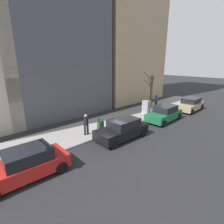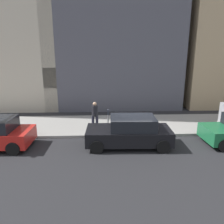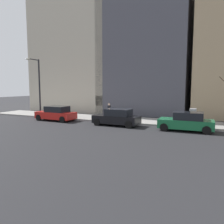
{
  "view_description": "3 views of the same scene",
  "coord_description": "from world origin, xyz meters",
  "px_view_note": "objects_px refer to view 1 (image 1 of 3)",
  "views": [
    {
      "loc": [
        -9.57,
        9.4,
        5.69
      ],
      "look_at": [
        0.64,
        -0.18,
        1.6
      ],
      "focal_mm": 28.0,
      "sensor_mm": 36.0,
      "label": 1
    },
    {
      "loc": [
        -11.35,
        1.75,
        4.57
      ],
      "look_at": [
        1.7,
        1.16,
        1.01
      ],
      "focal_mm": 35.0,
      "sensor_mm": 36.0,
      "label": 2
    },
    {
      "loc": [
        -19.2,
        -7.3,
        3.48
      ],
      "look_at": [
        -0.06,
        1.38,
        1.08
      ],
      "focal_mm": 35.0,
      "sensor_mm": 36.0,
      "label": 3
    }
  ],
  "objects_px": {
    "parked_car_red": "(25,164)",
    "bare_tree": "(151,90)",
    "parking_meter": "(98,124)",
    "office_tower_left": "(117,6)",
    "office_block_center": "(42,39)",
    "pedestrian_near_meter": "(156,99)",
    "parked_car_tan": "(190,104)",
    "trash_bin": "(101,125)",
    "utility_box": "(146,107)",
    "pedestrian_midblock": "(86,123)",
    "parked_car_black": "(122,129)",
    "parked_car_green": "(164,114)"
  },
  "relations": [
    {
      "from": "parked_car_red",
      "to": "trash_bin",
      "type": "xyz_separation_m",
      "value": [
        1.94,
        -6.48,
        -0.14
      ]
    },
    {
      "from": "office_tower_left",
      "to": "office_block_center",
      "type": "relative_size",
      "value": 1.67
    },
    {
      "from": "office_tower_left",
      "to": "bare_tree",
      "type": "bearing_deg",
      "value": 165.81
    },
    {
      "from": "trash_bin",
      "to": "pedestrian_midblock",
      "type": "distance_m",
      "value": 1.43
    },
    {
      "from": "bare_tree",
      "to": "pedestrian_near_meter",
      "type": "bearing_deg",
      "value": -112.56
    },
    {
      "from": "parked_car_red",
      "to": "pedestrian_midblock",
      "type": "distance_m",
      "value": 5.55
    },
    {
      "from": "trash_bin",
      "to": "parked_car_black",
      "type": "bearing_deg",
      "value": -167.27
    },
    {
      "from": "parked_car_red",
      "to": "bare_tree",
      "type": "relative_size",
      "value": 0.98
    },
    {
      "from": "parked_car_red",
      "to": "parking_meter",
      "type": "distance_m",
      "value": 6.09
    },
    {
      "from": "parked_car_red",
      "to": "utility_box",
      "type": "distance_m",
      "value": 13.45
    },
    {
      "from": "parked_car_red",
      "to": "office_block_center",
      "type": "xyz_separation_m",
      "value": [
        12.04,
        -6.59,
        7.31
      ]
    },
    {
      "from": "utility_box",
      "to": "trash_bin",
      "type": "bearing_deg",
      "value": 93.38
    },
    {
      "from": "parked_car_green",
      "to": "utility_box",
      "type": "distance_m",
      "value": 2.44
    },
    {
      "from": "bare_tree",
      "to": "office_tower_left",
      "type": "bearing_deg",
      "value": -14.19
    },
    {
      "from": "bare_tree",
      "to": "office_block_center",
      "type": "bearing_deg",
      "value": 48.35
    },
    {
      "from": "parked_car_red",
      "to": "pedestrian_near_meter",
      "type": "bearing_deg",
      "value": -76.97
    },
    {
      "from": "trash_bin",
      "to": "bare_tree",
      "type": "bearing_deg",
      "value": -79.68
    },
    {
      "from": "office_tower_left",
      "to": "pedestrian_near_meter",
      "type": "bearing_deg",
      "value": 171.24
    },
    {
      "from": "parked_car_green",
      "to": "pedestrian_midblock",
      "type": "distance_m",
      "value": 8.11
    },
    {
      "from": "bare_tree",
      "to": "pedestrian_near_meter",
      "type": "relative_size",
      "value": 2.61
    },
    {
      "from": "pedestrian_midblock",
      "to": "office_tower_left",
      "type": "relative_size",
      "value": 0.06
    },
    {
      "from": "trash_bin",
      "to": "pedestrian_near_meter",
      "type": "bearing_deg",
      "value": -82.18
    },
    {
      "from": "pedestrian_midblock",
      "to": "utility_box",
      "type": "bearing_deg",
      "value": 10.88
    },
    {
      "from": "parking_meter",
      "to": "pedestrian_midblock",
      "type": "bearing_deg",
      "value": 52.78
    },
    {
      "from": "office_tower_left",
      "to": "office_block_center",
      "type": "xyz_separation_m",
      "value": [
        0.1,
        11.5,
        -5.38
      ]
    },
    {
      "from": "bare_tree",
      "to": "office_tower_left",
      "type": "distance_m",
      "value": 14.03
    },
    {
      "from": "parking_meter",
      "to": "bare_tree",
      "type": "distance_m",
      "value": 10.41
    },
    {
      "from": "pedestrian_near_meter",
      "to": "parking_meter",
      "type": "bearing_deg",
      "value": -170.56
    },
    {
      "from": "parked_car_black",
      "to": "pedestrian_midblock",
      "type": "relative_size",
      "value": 2.56
    },
    {
      "from": "parking_meter",
      "to": "utility_box",
      "type": "bearing_deg",
      "value": -83.4
    },
    {
      "from": "pedestrian_near_meter",
      "to": "office_tower_left",
      "type": "height_order",
      "value": "office_tower_left"
    },
    {
      "from": "parked_car_green",
      "to": "parked_car_black",
      "type": "distance_m",
      "value": 6.01
    },
    {
      "from": "parked_car_tan",
      "to": "parking_meter",
      "type": "xyz_separation_m",
      "value": [
        1.68,
        12.65,
        0.24
      ]
    },
    {
      "from": "parked_car_red",
      "to": "pedestrian_near_meter",
      "type": "relative_size",
      "value": 2.56
    },
    {
      "from": "parked_car_black",
      "to": "office_tower_left",
      "type": "distance_m",
      "value": 20.74
    },
    {
      "from": "bare_tree",
      "to": "pedestrian_near_meter",
      "type": "distance_m",
      "value": 1.46
    },
    {
      "from": "parked_car_green",
      "to": "parked_car_red",
      "type": "distance_m",
      "value": 12.95
    },
    {
      "from": "bare_tree",
      "to": "office_block_center",
      "type": "distance_m",
      "value": 13.85
    },
    {
      "from": "bare_tree",
      "to": "office_block_center",
      "type": "relative_size",
      "value": 0.27
    },
    {
      "from": "parked_car_black",
      "to": "office_tower_left",
      "type": "height_order",
      "value": "office_tower_left"
    },
    {
      "from": "utility_box",
      "to": "office_block_center",
      "type": "bearing_deg",
      "value": 34.47
    },
    {
      "from": "parked_car_tan",
      "to": "bare_tree",
      "type": "relative_size",
      "value": 0.99
    },
    {
      "from": "parked_car_tan",
      "to": "trash_bin",
      "type": "relative_size",
      "value": 4.74
    },
    {
      "from": "parked_car_tan",
      "to": "parked_car_black",
      "type": "height_order",
      "value": "same"
    },
    {
      "from": "parked_car_red",
      "to": "office_tower_left",
      "type": "xyz_separation_m",
      "value": [
        11.94,
        -18.08,
        12.69
      ]
    },
    {
      "from": "bare_tree",
      "to": "trash_bin",
      "type": "xyz_separation_m",
      "value": [
        -1.73,
        9.52,
        -1.69
      ]
    },
    {
      "from": "parked_car_black",
      "to": "trash_bin",
      "type": "xyz_separation_m",
      "value": [
        2.03,
        0.46,
        -0.14
      ]
    },
    {
      "from": "pedestrian_near_meter",
      "to": "office_block_center",
      "type": "bearing_deg",
      "value": 139.23
    },
    {
      "from": "parked_car_red",
      "to": "pedestrian_midblock",
      "type": "height_order",
      "value": "pedestrian_midblock"
    },
    {
      "from": "parked_car_green",
      "to": "office_tower_left",
      "type": "relative_size",
      "value": 0.16
    }
  ]
}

